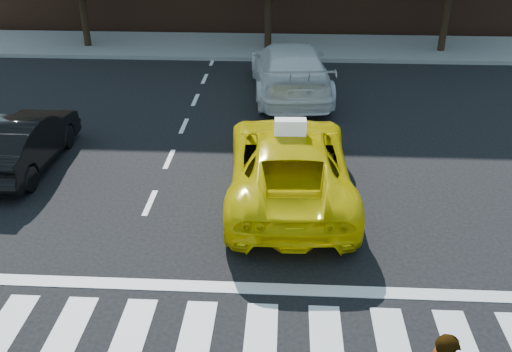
% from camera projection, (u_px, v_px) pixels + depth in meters
% --- Properties ---
extents(stop_line, '(12.00, 0.30, 0.01)m').
position_uv_depth(stop_line, '(206.00, 287.00, 9.81)').
color(stop_line, silver).
rests_on(stop_line, ground).
extents(sidewalk_far, '(30.00, 4.00, 0.15)m').
position_uv_depth(sidewalk_far, '(256.00, 46.00, 23.88)').
color(sidewalk_far, slate).
rests_on(sidewalk_far, ground).
extents(taxi, '(2.79, 5.69, 1.55)m').
position_uv_depth(taxi, '(289.00, 163.00, 12.35)').
color(taxi, '#E1C904').
rests_on(taxi, ground).
extents(black_sedan, '(1.43, 4.06, 1.34)m').
position_uv_depth(black_sedan, '(22.00, 141.00, 13.67)').
color(black_sedan, black).
rests_on(black_sedan, ground).
extents(white_suv, '(2.93, 5.99, 1.68)m').
position_uv_depth(white_suv, '(290.00, 69.00, 18.34)').
color(white_suv, silver).
rests_on(white_suv, ground).
extents(taxi_sign, '(0.66, 0.30, 0.32)m').
position_uv_depth(taxi_sign, '(290.00, 127.00, 11.75)').
color(taxi_sign, white).
rests_on(taxi_sign, taxi).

